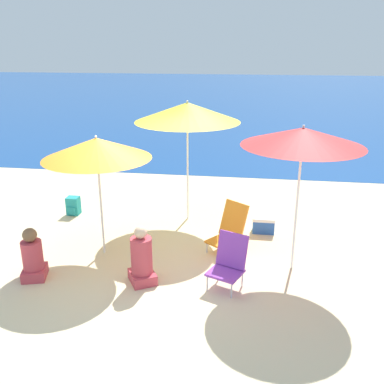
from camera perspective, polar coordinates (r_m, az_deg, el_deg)
The scene contains 11 objects.
ground_plane at distance 7.47m, azimuth -8.46°, elevation -8.48°, with size 60.00×60.00×0.00m, color beige.
sea_water at distance 31.38m, azimuth 4.66°, elevation 12.91°, with size 60.00×40.00×0.01m.
beach_umbrella_red at distance 6.48m, azimuth 14.56°, elevation 7.12°, with size 1.82×1.82×2.34m.
beach_umbrella_yellow at distance 8.30m, azimuth -0.61°, elevation 10.59°, with size 2.05×2.05×2.43m.
beach_umbrella_orange at distance 7.05m, azimuth -12.59°, elevation 5.71°, with size 1.76×1.76×2.07m.
beach_chair_purple at distance 6.42m, azimuth 4.94°, elevation -9.14°, with size 0.63×0.65×0.80m.
beach_chair_orange at distance 7.45m, azimuth 5.00°, elevation -5.04°, with size 0.75×0.77×0.86m.
person_seated_near at distance 6.54m, azimuth -6.72°, elevation -8.93°, with size 0.52×0.54×0.92m.
person_seated_far at distance 7.06m, azimuth -20.47°, elevation -8.20°, with size 0.44×0.49×0.83m.
backpack_teal at distance 9.39m, azimuth -15.54°, elevation -1.79°, with size 0.25×0.25×0.38m.
cooler_box at distance 8.35m, azimuth 9.51°, elevation -4.27°, with size 0.42×0.29×0.31m.
Camera 1 is at (2.02, -6.31, 3.45)m, focal length 40.00 mm.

